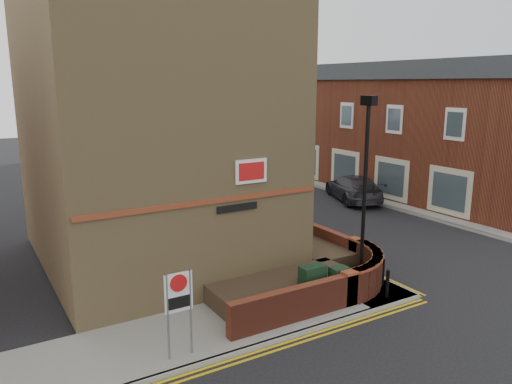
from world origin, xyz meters
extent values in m
plane|color=black|center=(0.00, 0.00, 0.00)|extent=(120.00, 120.00, 0.00)
cube|color=gray|center=(-3.50, 1.50, 0.06)|extent=(13.00, 3.00, 0.12)
cube|color=gray|center=(2.00, 16.00, 0.06)|extent=(2.00, 32.00, 0.12)
cube|color=gray|center=(13.00, 13.00, 0.06)|extent=(4.00, 40.00, 0.12)
cube|color=gray|center=(-3.50, 0.00, 0.06)|extent=(13.00, 0.15, 0.12)
cube|color=gray|center=(3.00, 16.00, 0.06)|extent=(0.15, 32.00, 0.12)
cube|color=gray|center=(11.00, 13.00, 0.06)|extent=(0.15, 40.00, 0.12)
cube|color=gold|center=(-3.50, -0.25, 0.01)|extent=(13.00, 0.28, 0.01)
cube|color=gold|center=(3.25, 16.00, 0.01)|extent=(0.28, 32.00, 0.01)
cube|color=#A08655|center=(-3.00, 8.00, 5.62)|extent=(8.00, 10.00, 11.00)
cube|color=brown|center=(-3.00, 2.97, 3.32)|extent=(7.80, 0.06, 0.15)
cube|color=white|center=(-1.50, 2.96, 4.12)|extent=(1.10, 0.05, 0.75)
cube|color=black|center=(-2.00, 2.96, 3.02)|extent=(1.40, 0.04, 0.22)
cylinder|color=black|center=(1.60, 1.20, 3.12)|extent=(0.12, 0.12, 6.00)
cylinder|color=black|center=(1.60, 1.20, 0.52)|extent=(0.20, 0.20, 0.80)
cube|color=black|center=(1.60, 1.20, 6.27)|extent=(0.25, 0.50, 0.30)
cube|color=black|center=(-0.30, 1.30, 0.72)|extent=(0.80, 0.45, 1.20)
cube|color=black|center=(0.50, 1.00, 0.67)|extent=(0.55, 0.40, 1.10)
cylinder|color=black|center=(2.00, 0.40, 0.57)|extent=(0.11, 0.11, 0.90)
cylinder|color=black|center=(2.60, 1.20, 0.57)|extent=(0.11, 0.11, 0.90)
cylinder|color=slate|center=(-5.30, 0.50, 1.22)|extent=(0.06, 0.06, 2.20)
cylinder|color=slate|center=(-4.70, 0.50, 1.22)|extent=(0.06, 0.06, 2.20)
cube|color=white|center=(-5.00, 0.50, 1.82)|extent=(0.72, 0.04, 1.00)
cylinder|color=red|center=(-5.00, 0.47, 2.07)|extent=(0.44, 0.02, 0.44)
cube|color=maroon|center=(14.50, 17.00, 3.50)|extent=(5.00, 30.00, 7.00)
cube|color=#2B2F34|center=(14.50, 17.00, 7.50)|extent=(5.40, 30.40, 1.00)
cube|color=#B8B198|center=(14.50, 38.00, 3.50)|extent=(5.00, 12.00, 7.00)
cube|color=#2B2F34|center=(14.50, 38.00, 7.50)|extent=(5.40, 12.40, 1.00)
cylinder|color=#382B1E|center=(2.00, 14.00, 2.40)|extent=(0.24, 0.24, 4.55)
sphere|color=#184A1A|center=(2.00, 14.00, 5.00)|extent=(3.64, 3.64, 3.64)
sphere|color=#184A1A|center=(2.40, 13.70, 4.15)|extent=(2.60, 2.60, 2.60)
sphere|color=#184A1A|center=(1.70, 14.40, 4.54)|extent=(2.86, 2.86, 2.86)
cylinder|color=#382B1E|center=(2.00, 22.00, 2.64)|extent=(0.24, 0.24, 5.04)
sphere|color=#184A1A|center=(2.00, 22.00, 5.52)|extent=(4.03, 4.03, 4.03)
sphere|color=#184A1A|center=(2.40, 21.70, 4.58)|extent=(2.88, 2.88, 2.88)
sphere|color=#184A1A|center=(1.70, 22.40, 5.02)|extent=(3.17, 3.17, 3.17)
cylinder|color=#382B1E|center=(2.00, 30.00, 2.50)|extent=(0.24, 0.24, 4.76)
sphere|color=#184A1A|center=(2.00, 30.00, 5.22)|extent=(3.81, 3.81, 3.81)
sphere|color=#184A1A|center=(2.40, 29.70, 4.34)|extent=(2.72, 2.72, 2.72)
sphere|color=#184A1A|center=(1.70, 30.40, 4.74)|extent=(2.99, 2.99, 2.99)
cylinder|color=black|center=(2.40, 25.00, 1.72)|extent=(0.10, 0.10, 3.20)
imported|color=black|center=(2.40, 25.00, 3.82)|extent=(0.20, 0.16, 1.00)
imported|color=#B8BCC0|center=(5.00, 15.50, 0.74)|extent=(2.27, 4.69, 1.48)
imported|color=maroon|center=(4.46, 22.69, 0.68)|extent=(2.63, 5.05, 1.36)
imported|color=#2D2C31|center=(10.50, 11.49, 0.76)|extent=(3.89, 5.65, 1.52)
imported|color=#B8BCC0|center=(10.50, 19.54, 0.70)|extent=(2.91, 4.44, 1.41)
camera|label=1|loc=(-9.21, -10.14, 6.78)|focal=35.00mm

